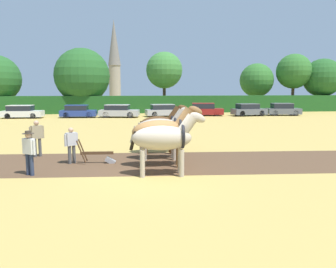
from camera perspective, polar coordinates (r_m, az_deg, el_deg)
The scene contains 25 objects.
ground_plane at distance 12.45m, azimuth -2.38°, elevation -6.83°, with size 240.00×240.00×0.00m, color tan.
plowed_furrow_strip at distance 14.62m, azimuth -17.16°, elevation -4.95°, with size 26.32×4.45×0.01m, color brown.
hedgerow at distance 43.91m, azimuth -6.58°, elevation 5.13°, with size 69.07×1.24×2.30m, color #1E511E.
tree_center_left at distance 46.01m, azimuth -14.73°, elevation 9.77°, with size 7.34×7.34×8.61m.
tree_center at distance 47.25m, azimuth -0.66°, elevation 11.02°, with size 5.15×5.15×8.41m.
tree_center_right at distance 52.01m, azimuth 15.17°, elevation 9.00°, with size 5.07×5.07×7.04m.
tree_right at distance 52.91m, azimuth 21.07°, elevation 10.13°, with size 5.13×5.13×8.36m.
tree_far_right at distance 54.36m, azimuth 25.32°, elevation 8.84°, with size 5.63×5.63×7.66m.
church_spire at distance 81.53m, azimuth -9.32°, elevation 12.68°, with size 3.01×3.01×19.57m.
draft_horse_lead_left at distance 11.87m, azimuth -0.56°, elevation -0.72°, with size 2.83×1.12×2.40m.
draft_horse_lead_right at distance 13.26m, azimuth -0.83°, elevation 0.43°, with size 3.01×1.20×2.56m.
draft_horse_trail_left at distance 14.67m, azimuth -1.11°, elevation 0.99°, with size 2.70×1.08×2.42m.
draft_horse_trail_right at distance 16.07m, azimuth -1.30°, elevation 1.45°, with size 2.65×1.19×2.46m.
plow at distance 14.28m, azimuth -11.75°, elevation -3.77°, with size 1.64×0.49×1.13m.
farmer_at_plow at distance 14.45m, azimuth -16.48°, elevation -1.51°, with size 0.51×0.44×1.55m.
farmer_beside_team at distance 17.57m, azimuth -1.31°, elevation 0.68°, with size 0.50×0.48×1.66m.
farmer_onlooker_left at distance 12.96m, azimuth -23.05°, elevation -2.52°, with size 0.54×0.44×1.65m.
farmer_onlooker_right at distance 16.42m, azimuth -21.87°, elevation -0.26°, with size 0.59×0.44×1.71m.
parked_car_far_left at distance 39.31m, azimuth -24.08°, elevation 3.53°, with size 4.33×1.95×1.43m.
parked_car_left at distance 38.11m, azimuth -15.39°, elevation 3.81°, with size 4.04×1.93×1.42m.
parked_car_center_left at distance 37.35m, azimuth -8.58°, elevation 3.96°, with size 4.65×2.59×1.44m.
parked_car_center at distance 38.16m, azimuth -0.74°, elevation 4.11°, with size 4.47×2.21×1.43m.
parked_car_center_right at distance 39.57m, azimuth 6.34°, elevation 4.24°, with size 4.61×2.61×1.52m.
parked_car_right at distance 40.16m, azimuth 13.85°, elevation 4.09°, with size 4.17×2.09×1.47m.
parked_car_far_right at distance 42.08m, azimuth 19.38°, elevation 4.05°, with size 4.15×2.32×1.49m.
Camera 1 is at (-1.19, -11.99, 3.14)m, focal length 35.00 mm.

